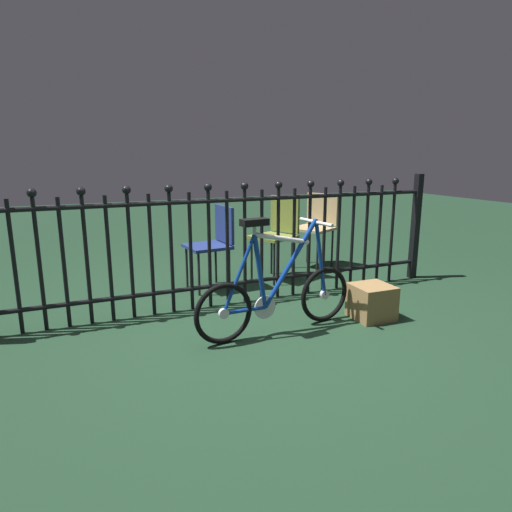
# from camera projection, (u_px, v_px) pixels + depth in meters

# --- Properties ---
(ground_plane) EXTENTS (20.00, 20.00, 0.00)m
(ground_plane) POSITION_uv_depth(u_px,v_px,m) (260.00, 332.00, 3.46)
(ground_plane) COLOR #1A3421
(iron_fence) EXTENTS (4.42, 0.07, 1.13)m
(iron_fence) POSITION_uv_depth(u_px,v_px,m) (217.00, 242.00, 3.94)
(iron_fence) COLOR black
(iron_fence) RESTS_ON ground
(bicycle) EXTENTS (1.36, 0.40, 0.89)m
(bicycle) POSITION_uv_depth(u_px,v_px,m) (277.00, 292.00, 3.40)
(bicycle) COLOR black
(bicycle) RESTS_ON ground
(chair_tan) EXTENTS (0.58, 0.58, 0.87)m
(chair_tan) POSITION_uv_depth(u_px,v_px,m) (317.00, 222.00, 5.35)
(chair_tan) COLOR black
(chair_tan) RESTS_ON ground
(chair_olive) EXTENTS (0.53, 0.53, 0.89)m
(chair_olive) POSITION_uv_depth(u_px,v_px,m) (278.00, 229.00, 4.83)
(chair_olive) COLOR black
(chair_olive) RESTS_ON ground
(chair_navy) EXTENTS (0.44, 0.44, 0.83)m
(chair_navy) POSITION_uv_depth(u_px,v_px,m) (214.00, 239.00, 4.48)
(chair_navy) COLOR black
(chair_navy) RESTS_ON ground
(display_crate) EXTENTS (0.32, 0.32, 0.28)m
(display_crate) POSITION_uv_depth(u_px,v_px,m) (372.00, 302.00, 3.73)
(display_crate) COLOR olive
(display_crate) RESTS_ON ground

